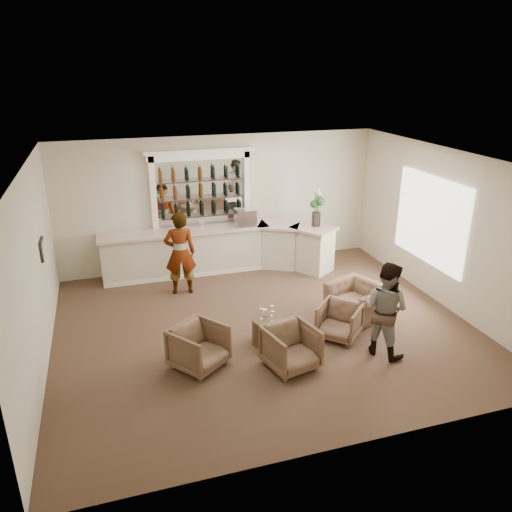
{
  "coord_description": "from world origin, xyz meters",
  "views": [
    {
      "loc": [
        -2.74,
        -8.31,
        4.91
      ],
      "look_at": [
        0.12,
        0.9,
        1.16
      ],
      "focal_mm": 35.0,
      "sensor_mm": 36.0,
      "label": 1
    }
  ],
  "objects_px": {
    "armchair_left": "(199,347)",
    "armchair_center": "(291,348)",
    "cocktail_table": "(268,330)",
    "guest": "(385,309)",
    "armchair_far": "(357,301)",
    "sommelier": "(180,253)",
    "bar_counter": "(220,250)",
    "armchair_right": "(339,321)",
    "flower_vase": "(317,205)",
    "espresso_machine": "(245,218)"
  },
  "relations": [
    {
      "from": "armchair_center",
      "to": "armchair_left",
      "type": "bearing_deg",
      "value": 148.28
    },
    {
      "from": "bar_counter",
      "to": "armchair_right",
      "type": "xyz_separation_m",
      "value": [
        1.4,
        -3.81,
        -0.23
      ]
    },
    {
      "from": "bar_counter",
      "to": "armchair_right",
      "type": "relative_size",
      "value": 7.63
    },
    {
      "from": "armchair_right",
      "to": "bar_counter",
      "type": "bearing_deg",
      "value": 155.44
    },
    {
      "from": "sommelier",
      "to": "armchair_left",
      "type": "height_order",
      "value": "sommelier"
    },
    {
      "from": "armchair_right",
      "to": "flower_vase",
      "type": "relative_size",
      "value": 0.79
    },
    {
      "from": "cocktail_table",
      "to": "armchair_far",
      "type": "xyz_separation_m",
      "value": [
        2.07,
        0.44,
        0.1
      ]
    },
    {
      "from": "cocktail_table",
      "to": "guest",
      "type": "xyz_separation_m",
      "value": [
        1.85,
        -0.93,
        0.62
      ]
    },
    {
      "from": "bar_counter",
      "to": "cocktail_table",
      "type": "relative_size",
      "value": 9.57
    },
    {
      "from": "armchair_far",
      "to": "guest",
      "type": "bearing_deg",
      "value": -30.66
    },
    {
      "from": "sommelier",
      "to": "armchair_center",
      "type": "height_order",
      "value": "sommelier"
    },
    {
      "from": "flower_vase",
      "to": "armchair_left",
      "type": "bearing_deg",
      "value": -136.54
    },
    {
      "from": "armchair_center",
      "to": "armchair_right",
      "type": "distance_m",
      "value": 1.4
    },
    {
      "from": "bar_counter",
      "to": "sommelier",
      "type": "bearing_deg",
      "value": -140.31
    },
    {
      "from": "armchair_right",
      "to": "armchair_center",
      "type": "bearing_deg",
      "value": -106.38
    },
    {
      "from": "cocktail_table",
      "to": "armchair_center",
      "type": "height_order",
      "value": "armchair_center"
    },
    {
      "from": "bar_counter",
      "to": "armchair_right",
      "type": "distance_m",
      "value": 4.07
    },
    {
      "from": "cocktail_table",
      "to": "armchair_left",
      "type": "distance_m",
      "value": 1.44
    },
    {
      "from": "guest",
      "to": "cocktail_table",
      "type": "bearing_deg",
      "value": 32.01
    },
    {
      "from": "sommelier",
      "to": "armchair_far",
      "type": "relative_size",
      "value": 1.78
    },
    {
      "from": "espresso_machine",
      "to": "armchair_far",
      "type": "bearing_deg",
      "value": -64.95
    },
    {
      "from": "armchair_left",
      "to": "armchair_center",
      "type": "xyz_separation_m",
      "value": [
        1.49,
        -0.49,
        -0.0
      ]
    },
    {
      "from": "cocktail_table",
      "to": "sommelier",
      "type": "height_order",
      "value": "sommelier"
    },
    {
      "from": "armchair_right",
      "to": "armchair_far",
      "type": "xyz_separation_m",
      "value": [
        0.72,
        0.66,
        0.01
      ]
    },
    {
      "from": "armchair_far",
      "to": "sommelier",
      "type": "bearing_deg",
      "value": -145.83
    },
    {
      "from": "armchair_right",
      "to": "flower_vase",
      "type": "distance_m",
      "value": 3.64
    },
    {
      "from": "sommelier",
      "to": "armchair_right",
      "type": "bearing_deg",
      "value": 136.77
    },
    {
      "from": "guest",
      "to": "armchair_center",
      "type": "relative_size",
      "value": 2.11
    },
    {
      "from": "armchair_left",
      "to": "flower_vase",
      "type": "xyz_separation_m",
      "value": [
        3.63,
        3.44,
        1.3
      ]
    },
    {
      "from": "guest",
      "to": "armchair_center",
      "type": "bearing_deg",
      "value": 57.16
    },
    {
      "from": "armchair_right",
      "to": "flower_vase",
      "type": "bearing_deg",
      "value": 119.73
    },
    {
      "from": "guest",
      "to": "armchair_center",
      "type": "distance_m",
      "value": 1.8
    },
    {
      "from": "bar_counter",
      "to": "flower_vase",
      "type": "bearing_deg",
      "value": -13.35
    },
    {
      "from": "flower_vase",
      "to": "espresso_machine",
      "type": "bearing_deg",
      "value": 162.22
    },
    {
      "from": "guest",
      "to": "armchair_right",
      "type": "xyz_separation_m",
      "value": [
        -0.5,
        0.72,
        -0.53
      ]
    },
    {
      "from": "bar_counter",
      "to": "armchair_center",
      "type": "xyz_separation_m",
      "value": [
        0.17,
        -4.48,
        -0.2
      ]
    },
    {
      "from": "sommelier",
      "to": "armchair_left",
      "type": "xyz_separation_m",
      "value": [
        -0.2,
        -3.06,
        -0.58
      ]
    },
    {
      "from": "espresso_machine",
      "to": "armchair_center",
      "type": "bearing_deg",
      "value": -96.29
    },
    {
      "from": "armchair_center",
      "to": "armchair_far",
      "type": "relative_size",
      "value": 0.77
    },
    {
      "from": "bar_counter",
      "to": "armchair_left",
      "type": "height_order",
      "value": "bar_counter"
    },
    {
      "from": "bar_counter",
      "to": "guest",
      "type": "xyz_separation_m",
      "value": [
        1.9,
        -4.53,
        0.3
      ]
    },
    {
      "from": "armchair_left",
      "to": "armchair_center",
      "type": "distance_m",
      "value": 1.57
    },
    {
      "from": "guest",
      "to": "armchair_left",
      "type": "relative_size",
      "value": 2.09
    },
    {
      "from": "armchair_left",
      "to": "armchair_center",
      "type": "relative_size",
      "value": 1.01
    },
    {
      "from": "flower_vase",
      "to": "armchair_center",
      "type": "bearing_deg",
      "value": -118.57
    },
    {
      "from": "armchair_center",
      "to": "armchair_right",
      "type": "xyz_separation_m",
      "value": [
        1.23,
        0.67,
        -0.04
      ]
    },
    {
      "from": "guest",
      "to": "armchair_left",
      "type": "bearing_deg",
      "value": 49.4
    },
    {
      "from": "sommelier",
      "to": "guest",
      "type": "distance_m",
      "value": 4.7
    },
    {
      "from": "armchair_far",
      "to": "bar_counter",
      "type": "bearing_deg",
      "value": -167.56
    },
    {
      "from": "sommelier",
      "to": "armchair_right",
      "type": "xyz_separation_m",
      "value": [
        2.53,
        -2.88,
        -0.61
      ]
    }
  ]
}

